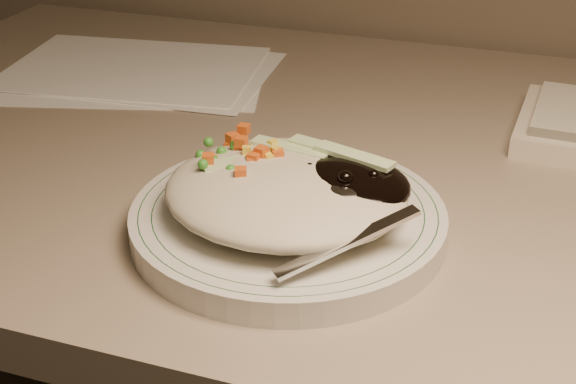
% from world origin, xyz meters
% --- Properties ---
extents(desk, '(1.40, 0.70, 0.74)m').
position_xyz_m(desk, '(0.00, 1.38, 0.54)').
color(desk, '#7F6F5C').
rests_on(desk, ground).
extents(plate, '(0.25, 0.25, 0.02)m').
position_xyz_m(plate, '(-0.11, 1.21, 0.75)').
color(plate, silver).
rests_on(plate, desk).
extents(plate_rim, '(0.24, 0.24, 0.00)m').
position_xyz_m(plate_rim, '(-0.11, 1.21, 0.76)').
color(plate_rim, '#144723').
rests_on(plate_rim, plate).
extents(meal, '(0.21, 0.19, 0.05)m').
position_xyz_m(meal, '(-0.11, 1.21, 0.78)').
color(meal, '#BBB298').
rests_on(meal, plate).
extents(papers, '(0.35, 0.28, 0.00)m').
position_xyz_m(papers, '(-0.40, 1.50, 0.74)').
color(papers, white).
rests_on(papers, desk).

